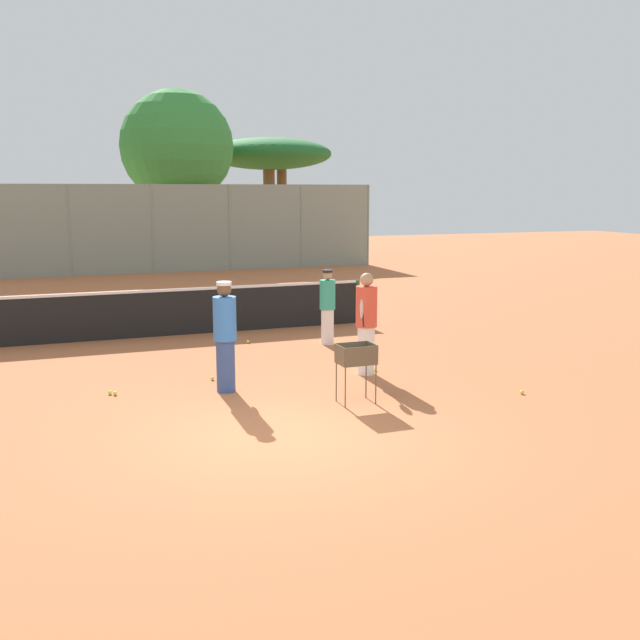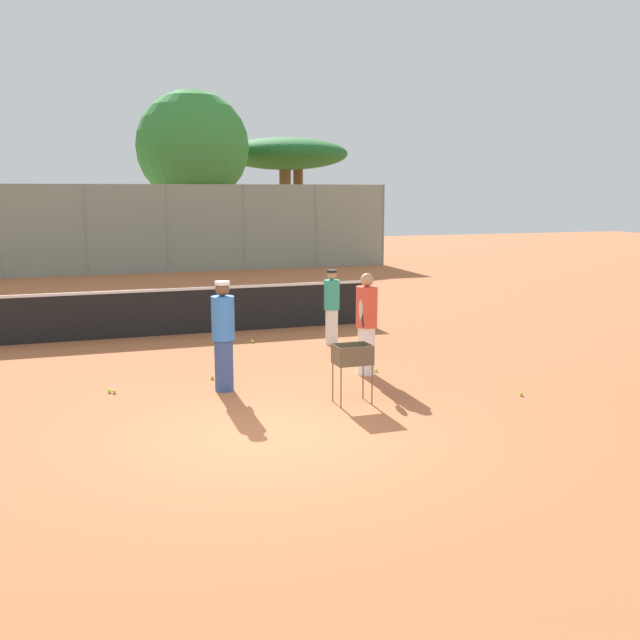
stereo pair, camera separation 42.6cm
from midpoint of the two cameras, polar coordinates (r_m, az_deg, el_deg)
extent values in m
plane|color=#B7663D|center=(10.18, -4.35, -8.81)|extent=(80.00, 80.00, 0.00)
cylinder|color=#26592D|center=(18.53, 2.22, 1.41)|extent=(0.10, 0.10, 1.07)
cube|color=black|center=(17.27, -11.67, 0.49)|extent=(9.03, 0.01, 1.01)
cube|color=white|center=(17.20, -11.73, 2.25)|extent=(9.03, 0.02, 0.06)
cylinder|color=gray|center=(30.19, -18.94, 6.47)|extent=(0.08, 0.08, 3.49)
cylinder|color=gray|center=(30.48, -13.04, 6.77)|extent=(0.08, 0.08, 3.49)
cylinder|color=gray|center=(31.07, -7.30, 7.00)|extent=(0.08, 0.08, 3.49)
cylinder|color=gray|center=(31.96, -1.82, 7.15)|extent=(0.08, 0.08, 3.49)
cylinder|color=gray|center=(33.12, 3.32, 7.23)|extent=(0.08, 0.08, 3.49)
cube|color=gray|center=(30.29, -15.97, 6.63)|extent=(21.83, 0.01, 3.49)
cylinder|color=brown|center=(37.63, -3.24, 8.55)|extent=(0.48, 0.48, 4.81)
ellipsoid|color=#338438|center=(37.68, -3.29, 12.86)|extent=(3.38, 3.38, 0.85)
cylinder|color=brown|center=(32.75, -11.04, 7.16)|extent=(0.32, 0.32, 3.63)
sphere|color=#338438|center=(32.77, -11.23, 12.82)|extent=(4.74, 4.74, 4.74)
cylinder|color=brown|center=(36.58, -4.21, 8.04)|extent=(0.56, 0.56, 4.22)
ellipsoid|color=#1E6028|center=(36.60, -4.27, 12.52)|extent=(6.00, 6.00, 1.50)
cylinder|color=white|center=(13.37, 2.62, -2.33)|extent=(0.31, 0.31, 0.87)
cylinder|color=#E54C38|center=(13.23, 2.64, 1.03)|extent=(0.38, 0.38, 0.72)
sphere|color=tan|center=(13.16, 2.66, 3.09)|extent=(0.23, 0.23, 0.23)
cylinder|color=black|center=(12.90, 2.36, -0.01)|extent=(0.10, 0.14, 0.27)
ellipsoid|color=silver|center=(12.68, 2.23, 0.83)|extent=(0.24, 0.35, 0.43)
cylinder|color=#334C8C|center=(12.34, -8.18, -3.49)|extent=(0.30, 0.30, 0.86)
cylinder|color=blue|center=(12.19, -8.27, 0.11)|extent=(0.37, 0.37, 0.71)
sphere|color=brown|center=(12.12, -8.32, 2.31)|extent=(0.23, 0.23, 0.23)
cylinder|color=white|center=(12.10, -8.34, 2.77)|extent=(0.24, 0.24, 0.06)
cylinder|color=black|center=(12.57, -8.03, -0.41)|extent=(0.08, 0.15, 0.27)
ellipsoid|color=silver|center=(12.72, -7.95, 0.71)|extent=(0.17, 0.38, 0.43)
cylinder|color=white|center=(15.98, -0.19, -0.52)|extent=(0.27, 0.27, 0.75)
cylinder|color=teal|center=(15.87, -0.19, 1.94)|extent=(0.33, 0.33, 0.63)
sphere|color=tan|center=(15.81, -0.19, 3.43)|extent=(0.20, 0.20, 0.20)
cylinder|color=black|center=(15.80, -0.19, 3.75)|extent=(0.21, 0.21, 0.05)
cylinder|color=black|center=(16.23, -0.31, 1.56)|extent=(0.07, 0.15, 0.27)
ellipsoid|color=silver|center=(16.37, -0.36, 2.41)|extent=(0.14, 0.39, 0.43)
cylinder|color=brown|center=(11.36, 0.86, -5.16)|extent=(0.02, 0.02, 0.62)
cylinder|color=brown|center=(11.56, 3.22, -4.92)|extent=(0.02, 0.02, 0.62)
cylinder|color=brown|center=(11.68, 0.20, -4.73)|extent=(0.02, 0.02, 0.62)
cylinder|color=brown|center=(11.87, 2.50, -4.51)|extent=(0.02, 0.02, 0.62)
cube|color=brown|center=(11.54, 1.71, -3.30)|extent=(0.55, 0.40, 0.01)
cube|color=brown|center=(11.33, 2.11, -2.81)|extent=(0.55, 0.01, 0.30)
cube|color=brown|center=(11.69, 1.33, -2.41)|extent=(0.55, 0.01, 0.30)
cube|color=brown|center=(11.41, 0.44, -2.71)|extent=(0.01, 0.40, 0.30)
cube|color=brown|center=(11.62, 2.97, -2.50)|extent=(0.01, 0.40, 0.30)
sphere|color=#D1E54C|center=(11.39, 1.90, -3.01)|extent=(0.07, 0.07, 0.07)
sphere|color=#D1E54C|center=(11.55, 1.78, -3.10)|extent=(0.07, 0.07, 0.07)
sphere|color=#D1E54C|center=(11.63, 1.69, -3.00)|extent=(0.07, 0.07, 0.07)
sphere|color=#D1E54C|center=(11.59, 1.28, -3.05)|extent=(0.07, 0.07, 0.07)
sphere|color=#D1E54C|center=(11.49, 2.77, -3.16)|extent=(0.07, 0.07, 0.07)
sphere|color=#D1E54C|center=(11.48, 2.75, -3.18)|extent=(0.07, 0.07, 0.07)
sphere|color=#D1E54C|center=(11.59, 0.46, -3.05)|extent=(0.07, 0.07, 0.07)
sphere|color=#D1E54C|center=(11.53, 1.88, -2.85)|extent=(0.07, 0.07, 0.07)
sphere|color=#D1E54C|center=(12.52, 14.20, -5.36)|extent=(0.07, 0.07, 0.07)
sphere|color=#D1E54C|center=(12.64, -16.64, -5.33)|extent=(0.07, 0.07, 0.07)
sphere|color=#D1E54C|center=(13.19, -9.12, -4.41)|extent=(0.07, 0.07, 0.07)
sphere|color=#D1E54C|center=(12.58, -16.29, -5.39)|extent=(0.07, 0.07, 0.07)
sphere|color=#D1E54C|center=(13.67, 3.33, -3.79)|extent=(0.07, 0.07, 0.07)
sphere|color=#D1E54C|center=(16.21, -6.26, -1.66)|extent=(0.07, 0.07, 0.07)
camera|label=1|loc=(0.21, -90.93, -0.16)|focal=42.00mm
camera|label=2|loc=(0.21, 89.07, 0.16)|focal=42.00mm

